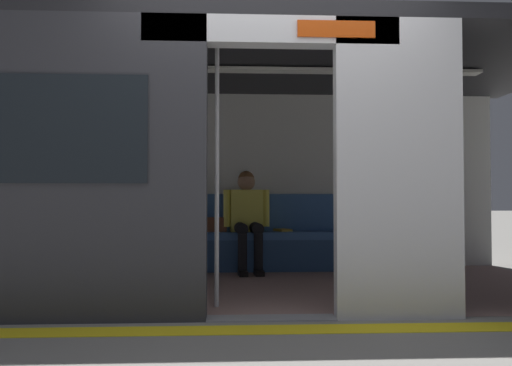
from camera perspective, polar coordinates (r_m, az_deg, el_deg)
name	(u,v)px	position (r m, az deg, el deg)	size (l,w,h in m)	color
ground_plane	(271,319)	(3.78, 1.70, -14.92)	(60.00, 60.00, 0.00)	gray
platform_edge_strip	(275,329)	(3.49, 2.10, -15.99)	(8.00, 0.24, 0.01)	yellow
train_car	(255,130)	(5.02, -0.11, 5.94)	(6.40, 2.94, 2.29)	silver
bench_seat	(255,241)	(6.13, -0.09, -6.45)	(3.40, 0.44, 0.46)	#38609E
person_seated	(247,213)	(6.06, -0.99, -3.41)	(0.55, 0.70, 1.19)	#D8CC4C
handbag	(216,224)	(6.15, -4.51, -4.63)	(0.26, 0.15, 0.17)	brown
book	(283,230)	(6.21, 3.00, -5.26)	(0.15, 0.22, 0.03)	gold
grab_pole_door	(217,172)	(4.10, -4.38, 1.27)	(0.04, 0.04, 2.15)	silver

